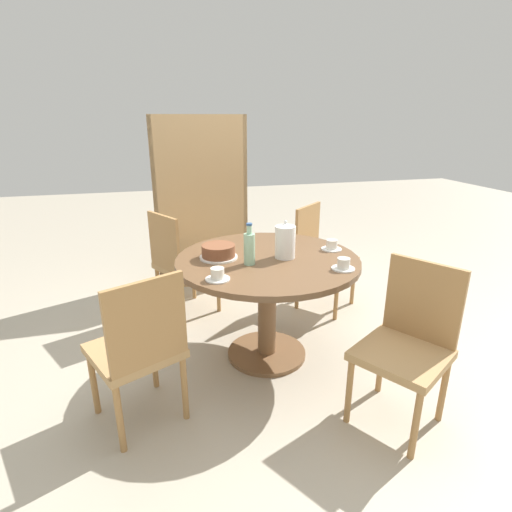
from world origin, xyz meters
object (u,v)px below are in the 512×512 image
Objects in this scene: chair_d at (180,262)px; bookshelf at (201,203)px; chair_b at (408,342)px; cup_b at (343,265)px; cake_main at (218,252)px; coffee_pot at (285,241)px; chair_a at (139,347)px; cup_c at (332,246)px; water_bottle at (249,248)px; chair_c at (320,255)px; cup_a at (218,275)px.

bookshelf is at bearing -51.29° from chair_d.
chair_b is 0.56m from cup_b.
chair_d reaches higher than cake_main.
cake_main is at bearing 87.27° from bookshelf.
coffee_pot reaches higher than chair_b.
chair_a reaches higher than cup_c.
cup_b is at bearing -46.88° from coffee_pot.
water_bottle is at bearing 93.69° from bookshelf.
cup_a is (-1.04, -0.94, 0.29)m from chair_c.
coffee_pot is at bearing -168.49° from cup_c.
coffee_pot reaches higher than cake_main.
chair_d is (-1.06, 1.54, 0.00)m from chair_b.
coffee_pot is at bearing 28.39° from cup_a.
cup_a is 0.90m from cup_c.
chair_a is at bearing -172.93° from cup_b.
chair_d reaches higher than cup_b.
coffee_pot is (0.62, -0.81, 0.37)m from chair_d.
cup_a is at bearing 176.17° from chair_a.
cup_b is 0.37m from cup_c.
chair_b reaches higher than cup_a.
coffee_pot is at bearing 13.81° from water_bottle.
coffee_pot reaches higher than chair_d.
cake_main is at bearing 178.31° from cup_c.
chair_c is at bearing -168.45° from chair_a.
coffee_pot is (0.35, -1.48, 0.04)m from bookshelf.
cup_a and cup_b have the same top height.
chair_c is 1.05m from cup_b.
chair_c is at bearing 42.64° from water_bottle.
chair_d is at bearing 67.94° from bookshelf.
coffee_pot is 1.78× the size of cup_c.
chair_a is 0.55× the size of bookshelf.
bookshelf reaches higher than chair_b.
bookshelf is at bearing 85.67° from cup_a.
chair_a is 3.60× the size of cake_main.
cup_b is at bearing 168.74° from chair_b.
cake_main is 0.78m from cup_c.
cup_a is at bearing 85.67° from bookshelf.
cup_a is at bearing 177.85° from cup_b.
chair_a is 1.09m from coffee_pot.
chair_b is at bearing -84.58° from cup_c.
chair_d is 1.44m from cup_b.
chair_c is 1.25m from bookshelf.
chair_d is at bearing 133.12° from chair_c.
chair_c is at bearing 73.46° from cup_b.
cup_c is (0.09, 0.36, 0.00)m from cup_b.
chair_c is 1.15m from water_bottle.
cup_c is at bearing 75.79° from cup_b.
chair_c is 6.31× the size of cup_c.
chair_c is 1.18m from chair_d.
water_bottle is at bearing 40.66° from cup_a.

